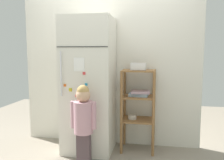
# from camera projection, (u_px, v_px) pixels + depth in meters

# --- Properties ---
(ground_plane) EXTENTS (6.00, 6.00, 0.00)m
(ground_plane) POSITION_uv_depth(u_px,v_px,m) (105.00, 151.00, 3.17)
(ground_plane) COLOR gray
(kitchen_wall_back) EXTENTS (2.56, 0.03, 2.29)m
(kitchen_wall_back) POSITION_uv_depth(u_px,v_px,m) (110.00, 66.00, 3.36)
(kitchen_wall_back) COLOR silver
(kitchen_wall_back) RESTS_ON ground
(refrigerator) EXTENTS (0.65, 0.60, 1.79)m
(refrigerator) POSITION_uv_depth(u_px,v_px,m) (89.00, 85.00, 3.12)
(refrigerator) COLOR silver
(refrigerator) RESTS_ON ground
(child_standing) EXTENTS (0.31, 0.23, 0.96)m
(child_standing) POSITION_uv_depth(u_px,v_px,m) (83.00, 117.00, 2.72)
(child_standing) COLOR #4F3F43
(child_standing) RESTS_ON ground
(pantry_shelf_unit) EXTENTS (0.45, 0.36, 1.10)m
(pantry_shelf_unit) POSITION_uv_depth(u_px,v_px,m) (138.00, 101.00, 3.13)
(pantry_shelf_unit) COLOR olive
(pantry_shelf_unit) RESTS_ON ground
(fruit_bin) EXTENTS (0.20, 0.19, 0.09)m
(fruit_bin) POSITION_uv_depth(u_px,v_px,m) (139.00, 67.00, 3.09)
(fruit_bin) COLOR white
(fruit_bin) RESTS_ON pantry_shelf_unit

